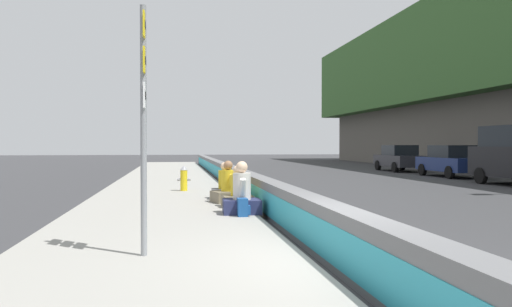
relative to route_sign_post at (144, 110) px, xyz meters
name	(u,v)px	position (x,y,z in m)	size (l,w,h in m)	color
ground_plane	(345,270)	(-0.74, -2.77, -2.23)	(160.00, 160.00, 0.00)	#353538
sidewalk_strip	(151,273)	(-0.74, -0.12, -2.16)	(80.00, 4.40, 0.14)	gray
jersey_barrier	(345,240)	(-0.74, -2.77, -1.81)	(76.00, 0.45, 0.85)	slate
route_sign_post	(144,110)	(0.00, 0.00, 0.00)	(0.44, 0.09, 3.60)	gray
fire_hydrant	(184,178)	(10.15, -0.76, -1.65)	(0.26, 0.46, 0.88)	gold
seated_person_foreground	(242,197)	(4.17, -1.98, -1.71)	(0.78, 0.91, 1.22)	#23284C
seated_person_middle	(238,194)	(5.44, -2.04, -1.76)	(0.69, 0.80, 1.07)	#706651
seated_person_rear	(228,189)	(6.47, -1.91, -1.73)	(0.91, 0.99, 1.16)	#706651
seated_person_far	(225,187)	(7.42, -1.91, -1.76)	(0.70, 0.81, 1.08)	#424247
backpack	(243,207)	(3.73, -1.94, -1.90)	(0.32, 0.28, 0.40)	navy
parked_car_fourth	(451,161)	(17.49, -15.10, -1.37)	(4.52, 1.99, 1.71)	navy
parked_car_midline	(399,158)	(23.41, -14.94, -1.37)	(4.56, 2.07, 1.71)	#28282D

